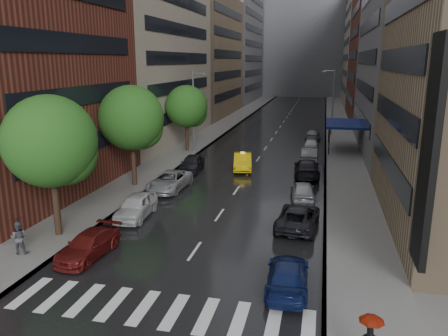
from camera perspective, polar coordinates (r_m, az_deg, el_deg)
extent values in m
plane|color=gray|center=(21.49, -7.02, -15.08)|extent=(220.00, 220.00, 0.00)
cube|color=black|center=(68.73, 7.20, 5.14)|extent=(14.00, 140.00, 0.01)
cube|color=gray|center=(70.16, -0.16, 5.48)|extent=(4.00, 140.00, 0.15)
cube|color=gray|center=(68.44, 14.75, 4.81)|extent=(4.00, 140.00, 0.15)
cube|color=silver|center=(22.66, -24.04, -14.63)|extent=(0.55, 2.80, 0.01)
cube|color=silver|center=(21.90, -20.99, -15.35)|extent=(0.55, 2.80, 0.01)
cube|color=silver|center=(21.21, -17.71, -16.07)|extent=(0.55, 2.80, 0.01)
cube|color=silver|center=(20.59, -14.20, -16.79)|extent=(0.55, 2.80, 0.01)
cube|color=silver|center=(20.05, -10.45, -17.47)|extent=(0.55, 2.80, 0.01)
cube|color=silver|center=(19.60, -6.49, -18.12)|extent=(0.55, 2.80, 0.01)
cube|color=silver|center=(19.24, -2.33, -18.71)|extent=(0.55, 2.80, 0.01)
cube|color=silver|center=(18.97, 2.00, -19.22)|extent=(0.55, 2.80, 0.01)
cube|color=silver|center=(18.81, 6.45, -19.64)|extent=(0.55, 2.80, 0.01)
cube|color=silver|center=(18.75, 10.97, -19.95)|extent=(0.55, 2.80, 0.01)
cube|color=maroon|center=(36.76, -24.32, 16.84)|extent=(8.00, 20.00, 26.00)
cube|color=gray|center=(58.19, -9.66, 20.28)|extent=(8.00, 28.00, 34.00)
cube|color=#937A5B|center=(84.43, -2.05, 14.34)|extent=(8.00, 28.00, 22.00)
cube|color=slate|center=(114.01, 1.98, 18.26)|extent=(8.00, 32.00, 38.00)
cube|color=slate|center=(54.29, 22.49, 14.62)|extent=(8.00, 28.00, 24.00)
cube|color=maroon|center=(82.40, 19.68, 18.47)|extent=(8.00, 28.00, 36.00)
cube|color=gray|center=(111.99, 17.77, 15.15)|extent=(8.00, 32.00, 28.00)
cube|color=black|center=(20.49, 25.23, 1.66)|extent=(0.30, 2.20, 10.00)
cube|color=slate|center=(135.89, 10.46, 16.08)|extent=(40.00, 14.00, 32.00)
cylinder|color=#382619|center=(27.78, -21.13, -3.87)|extent=(0.40, 0.40, 4.68)
sphere|color=#1E5116|center=(26.97, -21.78, 3.26)|extent=(5.35, 5.35, 5.35)
cylinder|color=#382619|center=(37.07, -11.74, 1.08)|extent=(0.40, 0.40, 4.64)
sphere|color=#1E5116|center=(36.47, -12.01, 6.42)|extent=(5.31, 5.31, 5.31)
cylinder|color=#382619|center=(50.60, -4.85, 4.46)|extent=(0.40, 0.40, 4.20)
sphere|color=#1E5116|center=(50.18, -4.93, 8.01)|extent=(4.80, 4.80, 4.80)
imported|color=yellow|center=(42.41, 2.45, 0.85)|extent=(2.53, 5.06, 1.59)
imported|color=#5C1312|center=(25.04, -17.29, -9.59)|extent=(2.20, 4.68, 1.32)
imported|color=silver|center=(30.15, -11.43, -4.90)|extent=(2.09, 4.75, 1.59)
imported|color=#929297|center=(36.04, -7.13, -1.69)|extent=(2.68, 5.45, 1.49)
imported|color=black|center=(41.82, -4.21, 0.62)|extent=(2.14, 4.70, 1.57)
imported|color=#101C4C|center=(21.00, 8.30, -13.73)|extent=(2.10, 4.79, 1.37)
imported|color=black|center=(28.18, 9.64, -6.31)|extent=(2.76, 5.39, 1.45)
imported|color=#A4A8AD|center=(33.73, 10.25, -2.92)|extent=(2.16, 4.46, 1.47)
imported|color=black|center=(40.50, 10.76, 0.00)|extent=(2.63, 5.67, 1.60)
imported|color=gray|center=(46.49, 11.07, 1.73)|extent=(1.77, 4.68, 1.53)
imported|color=silver|center=(52.09, 11.30, 3.01)|extent=(1.86, 4.47, 1.51)
imported|color=gray|center=(59.57, 11.54, 4.28)|extent=(2.16, 4.79, 1.36)
imported|color=#4D4E52|center=(26.29, -25.22, -8.23)|extent=(1.05, 0.92, 1.84)
imported|color=black|center=(26.03, -25.39, -6.73)|extent=(0.96, 0.98, 0.88)
imported|color=#A8260C|center=(16.24, 18.68, -18.81)|extent=(0.82, 0.82, 0.72)
cylinder|color=gray|center=(50.08, -4.00, 7.32)|extent=(0.18, 0.18, 9.00)
cube|color=gray|center=(49.39, -2.50, 12.14)|extent=(0.50, 0.22, 0.16)
cylinder|color=gray|center=(62.89, 14.02, 8.29)|extent=(0.18, 0.18, 9.00)
cube|color=gray|center=(62.63, 12.94, 12.19)|extent=(0.50, 0.22, 0.16)
cube|color=navy|center=(53.16, 15.37, 5.62)|extent=(4.00, 8.00, 0.25)
cylinder|color=black|center=(49.60, 13.57, 3.40)|extent=(0.12, 0.12, 3.00)
cylinder|color=black|center=(57.09, 13.53, 4.75)|extent=(0.12, 0.12, 3.00)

